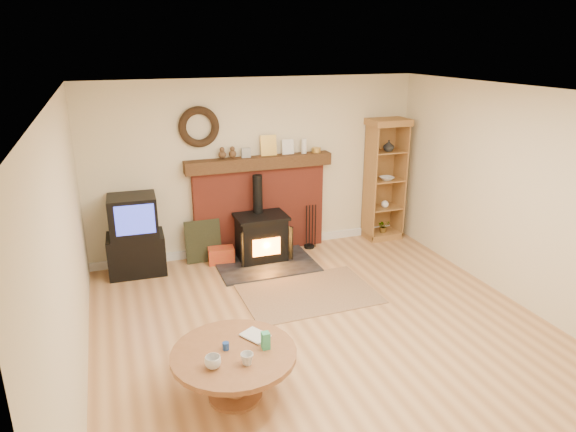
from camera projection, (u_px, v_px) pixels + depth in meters
name	position (u px, v px, depth m)	size (l,w,h in m)	color
ground	(332.00, 338.00, 5.60)	(5.50, 5.50, 0.00)	#A87246
room_shell	(331.00, 184.00, 5.12)	(5.02, 5.52, 2.61)	beige
chimney_breast	(260.00, 201.00, 7.71)	(2.20, 0.22, 1.78)	#993626
wood_stove	(262.00, 239.00, 7.48)	(1.40, 1.00, 1.26)	black
area_rug	(308.00, 293.00, 6.58)	(1.68, 1.15, 0.01)	brown
tv_unit	(135.00, 237.00, 7.03)	(0.78, 0.57, 1.12)	black
curio_cabinet	(384.00, 180.00, 8.21)	(0.62, 0.45, 1.95)	olive
firelog_box	(221.00, 255.00, 7.48)	(0.37, 0.23, 0.23)	#BF6F1C
leaning_painting	(203.00, 241.00, 7.48)	(0.52, 0.03, 0.62)	black
fire_tools	(310.00, 238.00, 8.01)	(0.19, 0.16, 0.70)	black
coffee_table	(234.00, 360.00, 4.55)	(1.12, 1.12, 0.63)	brown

